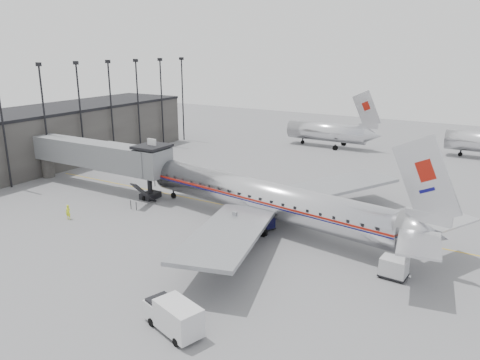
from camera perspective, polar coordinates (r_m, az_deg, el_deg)
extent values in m
plane|color=slate|center=(48.02, -5.31, -5.18)|extent=(160.00, 160.00, 0.00)
cube|color=#3C3937|center=(77.23, -21.77, 5.00)|extent=(12.00, 46.00, 8.00)
cube|color=gold|center=(51.22, 1.37, -3.72)|extent=(60.00, 0.15, 0.01)
cube|color=slate|center=(64.03, -19.65, 3.39)|extent=(12.00, 2.80, 3.00)
cube|color=slate|center=(57.50, -13.86, 2.50)|extent=(8.00, 3.00, 3.10)
cube|color=slate|center=(55.12, -10.58, 2.11)|extent=(3.20, 3.60, 3.20)
cube|color=black|center=(54.70, -10.68, 4.04)|extent=(3.40, 3.80, 0.30)
cube|color=white|center=(54.59, -10.71, 4.56)|extent=(1.20, 0.15, 0.80)
cylinder|color=black|center=(55.78, -10.93, -0.83)|extent=(0.56, 0.56, 2.80)
cube|color=black|center=(56.09, -10.87, -1.85)|extent=(1.60, 2.20, 0.70)
cylinder|color=black|center=(55.41, -11.55, -2.17)|extent=(0.30, 0.60, 0.60)
cylinder|color=black|center=(56.82, -10.21, -1.64)|extent=(0.30, 0.60, 0.60)
cylinder|color=#3C3937|center=(68.91, -22.37, 1.48)|extent=(1.60, 1.60, 2.80)
cube|color=black|center=(53.42, -11.67, -1.52)|extent=(0.90, 3.20, 2.90)
cylinder|color=black|center=(64.63, -26.88, 5.60)|extent=(0.24, 0.24, 15.00)
cylinder|color=black|center=(67.98, -22.66, 6.54)|extent=(0.24, 0.24, 15.00)
cube|color=black|center=(67.30, -23.36, 12.83)|extent=(0.90, 0.25, 0.50)
cylinder|color=black|center=(71.68, -18.83, 7.35)|extent=(0.24, 0.24, 15.00)
cube|color=black|center=(71.03, -19.39, 13.33)|extent=(0.90, 0.25, 0.50)
cylinder|color=black|center=(75.67, -15.39, 8.06)|extent=(0.24, 0.24, 15.00)
cube|color=black|center=(75.06, -15.83, 13.73)|extent=(0.90, 0.25, 0.50)
cylinder|color=black|center=(79.92, -12.29, 8.67)|extent=(0.24, 0.24, 15.00)
cube|color=black|center=(79.34, -12.62, 14.04)|extent=(0.90, 0.25, 0.50)
cylinder|color=black|center=(84.37, -9.50, 9.19)|extent=(0.24, 0.24, 15.00)
cube|color=black|center=(83.82, -9.75, 14.29)|extent=(0.90, 0.25, 0.50)
cylinder|color=black|center=(89.01, -7.00, 9.65)|extent=(0.24, 0.24, 15.00)
cube|color=black|center=(88.49, -7.17, 14.48)|extent=(0.90, 0.25, 0.50)
cylinder|color=silver|center=(84.39, 10.51, 5.78)|extent=(14.00, 3.20, 3.20)
cube|color=silver|center=(81.66, 15.18, 8.28)|extent=(5.17, 0.26, 6.52)
cylinder|color=black|center=(86.41, 7.64, 4.73)|extent=(0.24, 0.24, 1.00)
cylinder|color=black|center=(84.04, 25.28, 2.99)|extent=(0.24, 0.24, 1.00)
cylinder|color=silver|center=(46.46, 2.80, -2.18)|extent=(28.35, 7.78, 3.47)
cone|color=silver|center=(56.69, -9.81, 0.99)|extent=(3.32, 3.87, 3.47)
cone|color=silver|center=(39.57, 21.49, -6.10)|extent=(4.22, 3.84, 3.30)
cube|color=#98150B|center=(46.38, 2.81, -1.90)|extent=(28.36, 7.83, 0.17)
cube|color=#0B0955|center=(46.45, 2.80, -2.16)|extent=(28.36, 7.83, 0.09)
cube|color=silver|center=(38.30, 21.75, -0.01)|extent=(5.73, 1.17, 7.21)
cube|color=gray|center=(51.91, 10.91, -0.80)|extent=(12.49, 15.41, 1.11)
cube|color=gray|center=(38.73, -1.41, -6.44)|extent=(8.90, 15.84, 1.11)
cylinder|color=gray|center=(50.47, 6.54, -2.50)|extent=(3.46, 2.44, 1.97)
cylinder|color=gray|center=(43.09, -0.64, -5.72)|extent=(3.46, 2.44, 1.97)
cylinder|color=black|center=(55.61, -8.12, -1.60)|extent=(0.19, 0.19, 1.22)
cylinder|color=black|center=(48.05, 6.32, -4.36)|extent=(0.24, 0.24, 1.31)
cylinder|color=black|center=(48.14, 6.31, -4.62)|extent=(0.98, 0.47, 0.94)
cylinder|color=black|center=(44.32, 2.81, -6.08)|extent=(0.24, 0.24, 1.31)
cylinder|color=black|center=(44.41, 2.80, -6.36)|extent=(0.98, 0.47, 0.94)
cube|color=silver|center=(30.36, -7.52, -16.31)|extent=(3.55, 2.64, 1.85)
cube|color=silver|center=(32.13, -9.79, -15.17)|extent=(1.85, 2.02, 1.23)
cube|color=black|center=(31.86, -9.84, -14.36)|extent=(1.46, 1.75, 0.53)
cylinder|color=black|center=(31.89, -10.73, -16.66)|extent=(0.60, 0.38, 0.56)
cylinder|color=black|center=(32.58, -8.26, -15.76)|extent=(0.60, 0.38, 0.56)
cylinder|color=black|center=(29.89, -7.77, -19.00)|extent=(0.60, 0.38, 0.56)
cylinder|color=black|center=(30.62, -5.19, -17.95)|extent=(0.60, 0.38, 0.56)
cube|color=#0D0D34|center=(45.90, 2.72, -4.78)|extent=(2.64, 2.37, 1.51)
cube|color=black|center=(46.19, 2.71, -5.72)|extent=(2.78, 2.51, 0.13)
cylinder|color=black|center=(46.49, 1.42, -5.63)|extent=(0.35, 0.25, 0.32)
cylinder|color=black|center=(45.21, 2.71, -6.30)|extent=(0.35, 0.25, 0.32)
cylinder|color=black|center=(47.21, 2.70, -5.30)|extent=(0.35, 0.25, 0.32)
cylinder|color=black|center=(45.95, 4.01, -5.94)|extent=(0.35, 0.25, 0.32)
cube|color=silver|center=(38.62, 18.25, -9.99)|extent=(2.06, 1.60, 1.37)
cube|color=black|center=(38.94, 18.15, -10.96)|extent=(2.16, 1.71, 0.12)
cylinder|color=black|center=(38.64, 16.76, -11.13)|extent=(0.30, 0.14, 0.29)
cylinder|color=black|center=(38.28, 19.03, -11.62)|extent=(0.30, 0.14, 0.29)
cylinder|color=black|center=(39.66, 17.30, -10.45)|extent=(0.30, 0.14, 0.29)
cylinder|color=black|center=(39.30, 19.52, -10.91)|extent=(0.30, 0.14, 0.29)
imported|color=#E0F31C|center=(51.62, -20.22, -3.69)|extent=(0.63, 0.48, 1.54)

